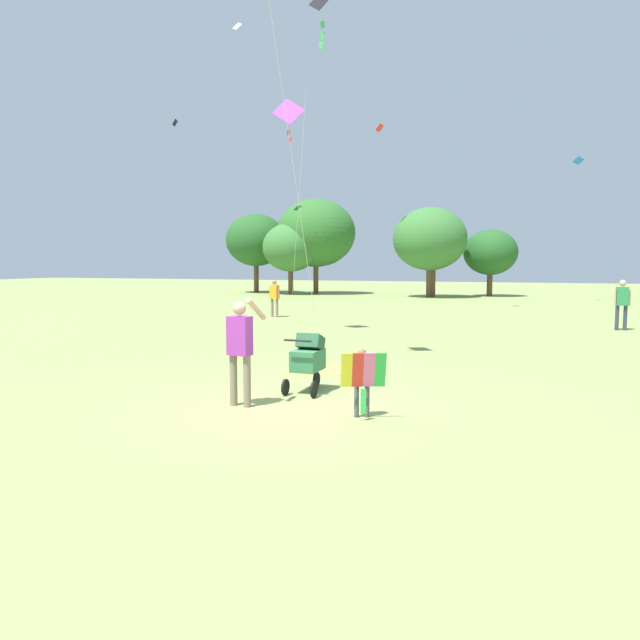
% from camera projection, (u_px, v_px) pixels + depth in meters
% --- Properties ---
extents(ground_plane, '(120.00, 120.00, 0.00)m').
position_uv_depth(ground_plane, '(286.00, 406.00, 9.35)').
color(ground_plane, '#849351').
extents(treeline_distant, '(37.44, 6.23, 6.66)m').
position_uv_depth(treeline_distant, '(451.00, 237.00, 38.13)').
color(treeline_distant, brown).
rests_on(treeline_distant, ground).
extents(child_with_butterfly_kite, '(0.66, 0.47, 1.00)m').
position_uv_depth(child_with_butterfly_kite, '(362.00, 376.00, 8.58)').
color(child_with_butterfly_kite, '#4C4C51').
rests_on(child_with_butterfly_kite, ground).
extents(person_adult_flyer, '(0.58, 0.50, 1.72)m').
position_uv_depth(person_adult_flyer, '(240.00, 343.00, 9.25)').
color(person_adult_flyer, '#7F705B').
rests_on(person_adult_flyer, ground).
extents(stroller, '(0.57, 1.09, 1.03)m').
position_uv_depth(stroller, '(308.00, 357.00, 10.32)').
color(stroller, black).
rests_on(stroller, ground).
extents(kite_adult_black, '(0.72, 4.09, 8.06)m').
position_uv_depth(kite_adult_black, '(319.00, 20.00, 12.20)').
color(kite_adult_black, black).
rests_on(kite_adult_black, ground).
extents(kite_orange_delta, '(1.99, 2.68, 7.27)m').
position_uv_depth(kite_orange_delta, '(289.00, 119.00, 18.04)').
color(kite_orange_delta, purple).
rests_on(kite_orange_delta, ground).
extents(distant_kites_cluster, '(31.82, 10.53, 10.34)m').
position_uv_depth(distant_kites_cluster, '(478.00, 97.00, 30.54)').
color(distant_kites_cluster, yellow).
extents(person_red_shirt, '(0.48, 0.27, 1.53)m').
position_uv_depth(person_red_shirt, '(274.00, 295.00, 24.32)').
color(person_red_shirt, '#7F705B').
rests_on(person_red_shirt, ground).
extents(person_kid_running, '(0.53, 0.29, 1.67)m').
position_uv_depth(person_kid_running, '(622.00, 301.00, 19.59)').
color(person_kid_running, '#33384C').
rests_on(person_kid_running, ground).
extents(picnic_blanket, '(1.33, 1.36, 0.02)m').
position_uv_depth(picnic_blanket, '(317.00, 369.00, 12.52)').
color(picnic_blanket, gold).
rests_on(picnic_blanket, ground).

